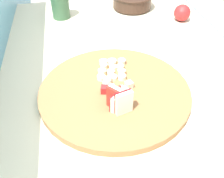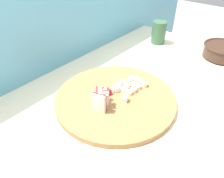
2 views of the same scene
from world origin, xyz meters
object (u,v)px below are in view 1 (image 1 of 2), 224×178
object	(u,v)px
cutting_board	(115,92)
apple_wedge_fan	(119,99)
banana_slice_rows	(112,69)
apple_dice_pile	(112,85)
whole_apple	(182,13)
small_jar	(60,4)
ceramic_bowl	(132,0)

from	to	relation	value
cutting_board	apple_wedge_fan	world-z (taller)	apple_wedge_fan
banana_slice_rows	apple_dice_pile	bearing A→B (deg)	170.61
apple_dice_pile	whole_apple	distance (m)	0.56
small_jar	whole_apple	size ratio (longest dim) A/B	1.71
apple_dice_pile	whole_apple	xyz separation A→B (m)	(0.41, -0.37, 0.00)
apple_dice_pile	whole_apple	bearing A→B (deg)	-42.15
apple_wedge_fan	ceramic_bowl	distance (m)	0.69
banana_slice_rows	whole_apple	world-z (taller)	whole_apple
apple_dice_pile	banana_slice_rows	distance (m)	0.08
banana_slice_rows	ceramic_bowl	distance (m)	0.54
whole_apple	apple_dice_pile	bearing A→B (deg)	137.85
cutting_board	apple_dice_pile	world-z (taller)	apple_dice_pile
apple_dice_pile	ceramic_bowl	distance (m)	0.61
cutting_board	banana_slice_rows	world-z (taller)	banana_slice_rows
banana_slice_rows	whole_apple	bearing A→B (deg)	-47.09
cutting_board	apple_wedge_fan	distance (m)	0.09
cutting_board	apple_wedge_fan	xyz separation A→B (m)	(-0.08, 0.00, 0.04)
cutting_board	apple_dice_pile	xyz separation A→B (m)	(0.01, 0.01, 0.02)
cutting_board	small_jar	distance (m)	0.56
apple_wedge_fan	whole_apple	distance (m)	0.62
apple_dice_pile	small_jar	bearing A→B (deg)	13.84
cutting_board	apple_wedge_fan	size ratio (longest dim) A/B	5.94
apple_dice_pile	banana_slice_rows	size ratio (longest dim) A/B	0.86
apple_wedge_fan	small_jar	world-z (taller)	small_jar
small_jar	ceramic_bowl	bearing A→B (deg)	-82.27
small_jar	cutting_board	bearing A→B (deg)	-165.91
cutting_board	apple_dice_pile	bearing A→B (deg)	26.21
cutting_board	banana_slice_rows	bearing A→B (deg)	-5.09
ceramic_bowl	small_jar	xyz separation A→B (m)	(-0.04, 0.33, 0.02)
cutting_board	apple_dice_pile	distance (m)	0.02
apple_dice_pile	cutting_board	bearing A→B (deg)	-153.79
banana_slice_rows	ceramic_bowl	xyz separation A→B (m)	(0.50, -0.18, 0.01)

